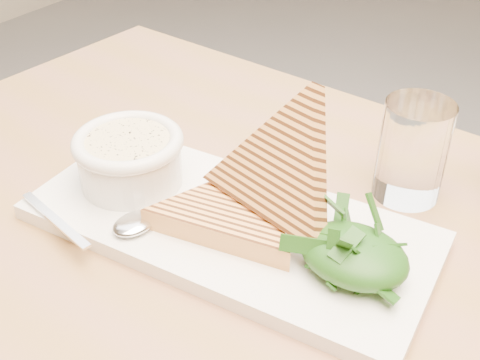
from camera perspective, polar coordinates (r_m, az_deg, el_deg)
The scene contains 13 objects.
table_top at distance 0.52m, azimuth 5.00°, elevation -15.09°, with size 1.17×0.78×0.04m, color #9A6947.
table_leg_bl at distance 1.21m, azimuth -10.22°, elevation -4.64°, with size 0.06×0.06×0.69m, color #9A6947.
platter at distance 0.58m, azimuth -1.09°, elevation -4.30°, with size 0.39×0.18×0.02m, color white.
soup_bowl at distance 0.63m, azimuth -10.34°, elevation 1.45°, with size 0.11×0.11×0.04m, color white.
soup at distance 0.61m, azimuth -10.59°, elevation 3.45°, with size 0.09×0.09×0.01m, color beige.
bowl_rim at distance 0.61m, azimuth -10.61°, elevation 3.61°, with size 0.11×0.11×0.01m, color white.
sandwich_flat at distance 0.57m, azimuth -0.76°, elevation -3.14°, with size 0.17×0.17×0.02m, color #DA934A, non-canonical shape.
sandwich_lean at distance 0.55m, azimuth 3.78°, elevation 0.86°, with size 0.17×0.17×0.09m, color #DA934A, non-canonical shape.
salad_base at distance 0.52m, azimuth 10.75°, elevation -7.01°, with size 0.10×0.08×0.04m, color black.
arugula_pile at distance 0.52m, azimuth 10.86°, elevation -6.29°, with size 0.11×0.10×0.05m, color #286217, non-canonical shape.
spoon_bowl at distance 0.57m, azimuth -9.97°, elevation -4.07°, with size 0.03×0.04×0.01m, color silver.
spoon_handle at distance 0.60m, azimuth -17.13°, elevation -3.61°, with size 0.11×0.01×0.00m, color silver.
glass_near at distance 0.63m, azimuth 16.05°, elevation 2.68°, with size 0.07×0.07×0.11m, color white.
Camera 1 is at (0.13, -0.50, 1.11)m, focal length 45.00 mm.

